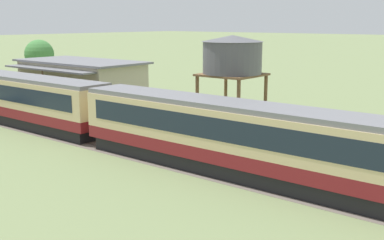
% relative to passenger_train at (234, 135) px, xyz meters
% --- Properties ---
extents(passenger_train, '(111.45, 3.18, 4.25)m').
position_rel_passenger_train_xyz_m(passenger_train, '(0.00, 0.00, 0.00)').
color(passenger_train, maroon).
rests_on(passenger_train, ground_plane).
extents(railway_track, '(181.98, 3.60, 0.04)m').
position_rel_passenger_train_xyz_m(railway_track, '(1.58, 0.00, -2.35)').
color(railway_track, '#665B51').
rests_on(railway_track, ground_plane).
extents(station_building, '(14.29, 8.24, 4.75)m').
position_rel_passenger_train_xyz_m(station_building, '(-25.32, 9.09, 0.05)').
color(station_building, '#BCB293').
rests_on(station_building, ground_plane).
extents(water_tower, '(4.87, 4.87, 7.67)m').
position_rel_passenger_train_xyz_m(water_tower, '(-6.39, 9.10, 3.69)').
color(water_tower, brown).
rests_on(water_tower, ground_plane).
extents(yard_tree_1, '(4.27, 4.27, 6.08)m').
position_rel_passenger_train_xyz_m(yard_tree_1, '(-47.40, 18.89, 1.57)').
color(yard_tree_1, '#4C3823').
rests_on(yard_tree_1, ground_plane).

